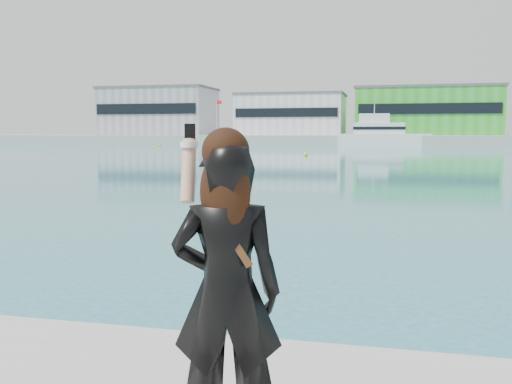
{
  "coord_description": "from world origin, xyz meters",
  "views": [
    {
      "loc": [
        1.14,
        -3.6,
        2.54
      ],
      "look_at": [
        0.26,
        0.08,
        2.15
      ],
      "focal_mm": 40.0,
      "sensor_mm": 36.0,
      "label": 1
    }
  ],
  "objects_px": {
    "buoy_far": "(160,146)",
    "woman": "(226,284)",
    "motor_yacht": "(381,134)",
    "buoy_extra": "(306,156)"
  },
  "relations": [
    {
      "from": "motor_yacht",
      "to": "woman",
      "type": "bearing_deg",
      "value": -90.81
    },
    {
      "from": "motor_yacht",
      "to": "woman",
      "type": "height_order",
      "value": "motor_yacht"
    },
    {
      "from": "buoy_extra",
      "to": "woman",
      "type": "height_order",
      "value": "woman"
    },
    {
      "from": "motor_yacht",
      "to": "buoy_far",
      "type": "relative_size",
      "value": 35.62
    },
    {
      "from": "buoy_far",
      "to": "woman",
      "type": "bearing_deg",
      "value": -66.71
    },
    {
      "from": "woman",
      "to": "buoy_far",
      "type": "bearing_deg",
      "value": -78.9
    },
    {
      "from": "buoy_extra",
      "to": "woman",
      "type": "xyz_separation_m",
      "value": [
        8.47,
        -59.34,
        1.71
      ]
    },
    {
      "from": "woman",
      "to": "buoy_extra",
      "type": "bearing_deg",
      "value": -94.07
    },
    {
      "from": "motor_yacht",
      "to": "buoy_extra",
      "type": "distance_m",
      "value": 54.04
    },
    {
      "from": "motor_yacht",
      "to": "woman",
      "type": "xyz_separation_m",
      "value": [
        1.42,
        -112.88,
        -0.61
      ]
    }
  ]
}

